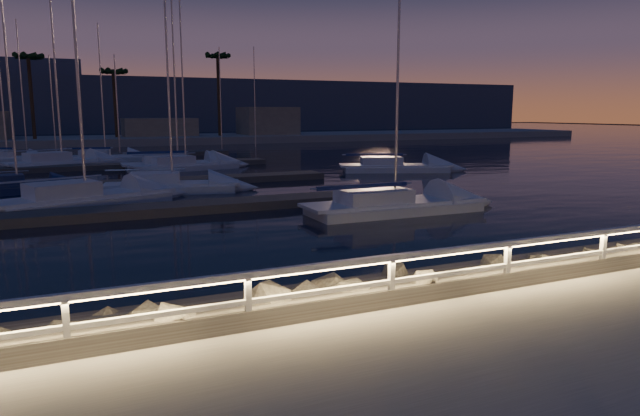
# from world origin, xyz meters

# --- Properties ---
(ground) EXTENTS (400.00, 400.00, 0.00)m
(ground) POSITION_xyz_m (0.00, 0.00, 0.00)
(ground) COLOR #9D988E
(ground) RESTS_ON ground
(harbor_water) EXTENTS (400.00, 440.00, 0.60)m
(harbor_water) POSITION_xyz_m (0.00, 31.22, -0.97)
(harbor_water) COLOR black
(harbor_water) RESTS_ON ground
(guard_rail) EXTENTS (44.11, 0.12, 1.06)m
(guard_rail) POSITION_xyz_m (-0.07, -0.00, 0.77)
(guard_rail) COLOR white
(guard_rail) RESTS_ON ground
(riprap) EXTENTS (33.26, 3.16, 1.40)m
(riprap) POSITION_xyz_m (-1.88, 1.53, -0.22)
(riprap) COLOR slate
(riprap) RESTS_ON ground
(floating_docks) EXTENTS (22.00, 36.00, 0.40)m
(floating_docks) POSITION_xyz_m (0.00, 32.50, -0.40)
(floating_docks) COLOR #5F554E
(floating_docks) RESTS_ON ground
(far_shore) EXTENTS (160.00, 14.00, 5.20)m
(far_shore) POSITION_xyz_m (-0.12, 74.05, 0.29)
(far_shore) COLOR #9D988E
(far_shore) RESTS_ON ground
(palm_left) EXTENTS (3.00, 3.00, 11.20)m
(palm_left) POSITION_xyz_m (-8.00, 72.00, 10.14)
(palm_left) COLOR #463620
(palm_left) RESTS_ON ground
(palm_center) EXTENTS (3.00, 3.00, 9.70)m
(palm_center) POSITION_xyz_m (2.00, 73.00, 8.78)
(palm_center) COLOR #463620
(palm_center) RESTS_ON ground
(palm_right) EXTENTS (3.00, 3.00, 12.20)m
(palm_right) POSITION_xyz_m (16.00, 72.00, 11.03)
(palm_right) COLOR #463620
(palm_right) RESTS_ON ground
(sailboat_a) EXTENTS (6.38, 2.66, 10.61)m
(sailboat_a) POSITION_xyz_m (-7.44, 25.88, -0.20)
(sailboat_a) COLOR #1B264F
(sailboat_a) RESTS_ON ground
(sailboat_b) EXTENTS (8.55, 5.06, 14.10)m
(sailboat_b) POSITION_xyz_m (-4.22, 19.33, -0.14)
(sailboat_b) COLOR silver
(sailboat_b) RESTS_ON ground
(sailboat_d) EXTENTS (8.50, 2.66, 14.29)m
(sailboat_d) POSITION_xyz_m (8.27, 12.00, -0.18)
(sailboat_d) COLOR silver
(sailboat_d) RESTS_ON ground
(sailboat_f) EXTENTS (7.61, 3.68, 12.51)m
(sailboat_f) POSITION_xyz_m (0.41, 22.76, -0.18)
(sailboat_f) COLOR silver
(sailboat_f) RESTS_ON ground
(sailboat_g) EXTENTS (8.46, 2.80, 14.21)m
(sailboat_g) POSITION_xyz_m (3.05, 35.57, -0.16)
(sailboat_g) COLOR silver
(sailboat_g) RESTS_ON ground
(sailboat_h) EXTENTS (8.58, 5.30, 14.11)m
(sailboat_h) POSITION_xyz_m (17.66, 27.21, -0.18)
(sailboat_h) COLOR silver
(sailboat_h) RESTS_ON ground
(sailboat_j) EXTENTS (8.89, 5.44, 14.72)m
(sailboat_j) POSITION_xyz_m (-5.19, 40.35, -0.13)
(sailboat_j) COLOR silver
(sailboat_j) RESTS_ON ground
(sailboat_k) EXTENTS (7.43, 3.31, 12.20)m
(sailboat_k) POSITION_xyz_m (-1.53, 45.85, -0.20)
(sailboat_k) COLOR silver
(sailboat_k) RESTS_ON ground
(sailboat_l) EXTENTS (8.75, 4.13, 14.27)m
(sailboat_l) POSITION_xyz_m (3.52, 34.80, -0.18)
(sailboat_l) COLOR silver
(sailboat_l) RESTS_ON ground
(sailboat_n) EXTENTS (7.34, 4.17, 12.09)m
(sailboat_n) POSITION_xyz_m (-9.53, 47.57, -0.19)
(sailboat_n) COLOR silver
(sailboat_n) RESTS_ON ground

